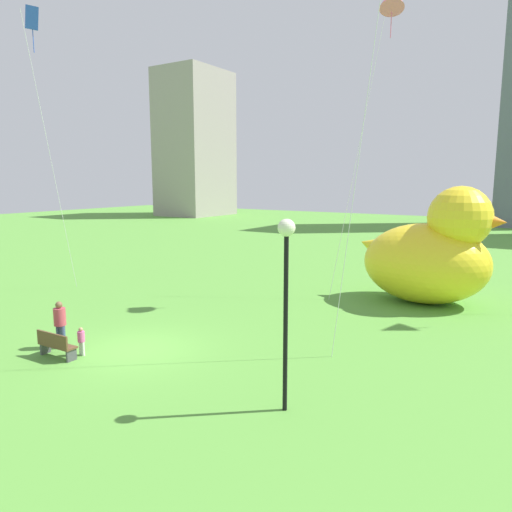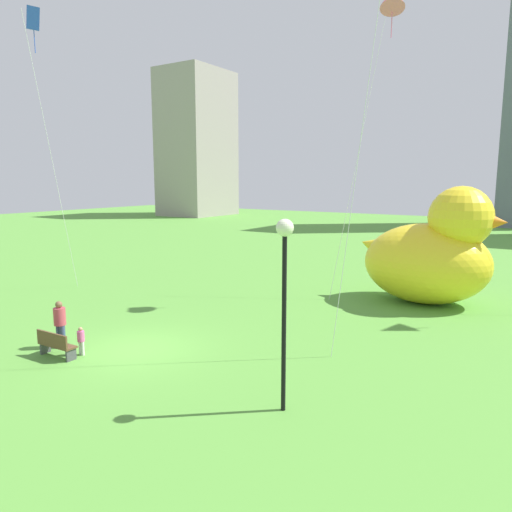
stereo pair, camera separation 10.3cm
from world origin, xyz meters
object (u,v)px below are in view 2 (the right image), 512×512
at_px(park_bench, 55,344).
at_px(giant_inflatable_duck, 432,254).
at_px(person_child, 81,340).
at_px(person_adult, 60,322).
at_px(lamppost, 284,271).
at_px(kite_blue, 33,20).

relative_size(park_bench, giant_inflatable_duck, 0.22).
bearing_deg(person_child, person_adult, 175.96).
distance_m(lamppost, kite_blue, 21.53).
xyz_separation_m(person_adult, giant_inflatable_duck, (9.58, 13.54, 1.47)).
bearing_deg(kite_blue, person_adult, -32.39).
bearing_deg(person_adult, lamppost, 1.44).
xyz_separation_m(giant_inflatable_duck, lamppost, (-0.59, -13.31, 1.29)).
bearing_deg(park_bench, giant_inflatable_duck, 58.13).
bearing_deg(person_adult, giant_inflatable_duck, 54.73).
relative_size(person_adult, lamppost, 0.34).
bearing_deg(giant_inflatable_duck, person_child, -121.44).
height_order(park_bench, lamppost, lamppost).
bearing_deg(person_adult, park_bench, -44.69).
relative_size(person_child, lamppost, 0.20).
relative_size(giant_inflatable_duck, lamppost, 1.37).
xyz_separation_m(person_child, kite_blue, (-10.32, 5.84, 13.49)).
distance_m(park_bench, lamppost, 8.93).
distance_m(park_bench, person_child, 0.82).
height_order(park_bench, person_adult, person_adult).
bearing_deg(lamppost, person_child, -177.67).
bearing_deg(person_child, lamppost, 2.33).
xyz_separation_m(park_bench, giant_inflatable_duck, (8.86, 14.25, 1.94)).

